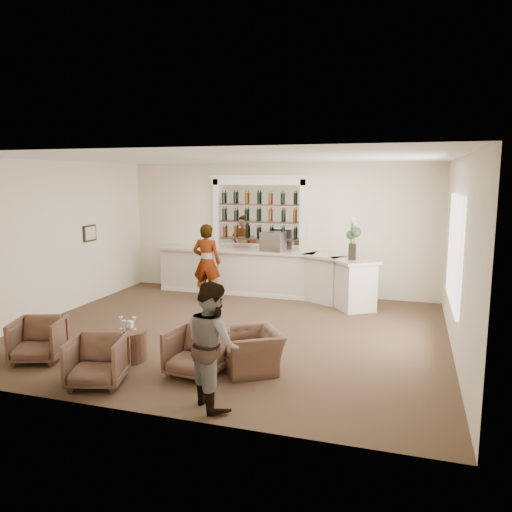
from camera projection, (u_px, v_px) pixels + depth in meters
The scene contains 19 objects.
ground at pixel (232, 332), 9.65m from camera, with size 8.00×8.00×0.00m, color #513A28.
room_shell at pixel (251, 208), 9.90m from camera, with size 8.04×7.02×3.32m.
bar_counter at pixel (267, 273), 12.43m from camera, with size 5.72×1.80×1.14m.
back_bar_alcove at pixel (259, 214), 12.68m from camera, with size 2.64×0.25×3.00m.
cocktail_table at pixel (127, 345), 8.13m from camera, with size 0.63×0.63×0.50m, color #533224.
sommelier at pixel (207, 262), 11.94m from camera, with size 0.68×0.44×1.86m, color gray.
guest at pixel (213, 344), 6.44m from camera, with size 0.80×0.63×1.65m, color gray.
armchair_left at pixel (38, 340), 8.08m from camera, with size 0.75×0.77×0.70m, color brown.
armchair_center at pixel (97, 361), 7.15m from camera, with size 0.76×0.78×0.71m, color brown.
armchair_right at pixel (196, 352), 7.50m from camera, with size 0.76×0.79×0.72m, color brown.
armchair_far at pixel (252, 350), 7.71m from camera, with size 0.96×0.84×0.62m, color brown.
espresso_machine at pixel (273, 242), 12.25m from camera, with size 0.54×0.46×0.48m, color #B5B4B9.
flower_vase at pixel (353, 236), 10.99m from camera, with size 0.25×0.25×0.94m.
wine_glass_bar_left at pixel (280, 247), 12.29m from camera, with size 0.07×0.07×0.21m, color white, non-canonical shape.
wine_glass_bar_right at pixel (280, 247), 12.30m from camera, with size 0.07×0.07×0.21m, color white, non-canonical shape.
wine_glass_tbl_a at pixel (121, 323), 8.13m from camera, with size 0.07×0.07×0.21m, color white, non-canonical shape.
wine_glass_tbl_b at pixel (134, 323), 8.12m from camera, with size 0.07×0.07×0.21m, color white, non-canonical shape.
wine_glass_tbl_c at pixel (124, 327), 7.93m from camera, with size 0.07×0.07×0.21m, color white, non-canonical shape.
napkin_holder at pixel (130, 324), 8.21m from camera, with size 0.08×0.08×0.12m, color silver.
Camera 1 is at (3.23, -8.73, 2.97)m, focal length 35.00 mm.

